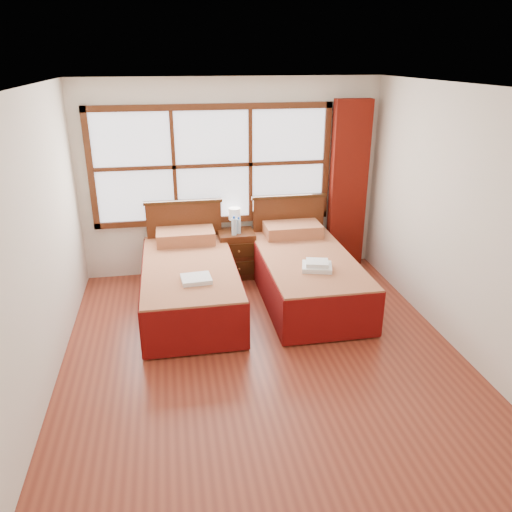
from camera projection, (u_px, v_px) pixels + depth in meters
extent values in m
plane|color=brown|center=(263.00, 354.00, 5.11)|extent=(4.50, 4.50, 0.00)
plane|color=white|center=(264.00, 87.00, 4.14)|extent=(4.50, 4.50, 0.00)
plane|color=silver|center=(231.00, 179.00, 6.68)|extent=(4.00, 0.00, 4.00)
plane|color=silver|center=(36.00, 248.00, 4.30)|extent=(0.00, 4.50, 4.50)
plane|color=silver|center=(461.00, 222.00, 4.95)|extent=(0.00, 4.50, 4.50)
cube|color=white|center=(213.00, 165.00, 6.53)|extent=(3.00, 0.02, 1.40)
cube|color=#4D2410|center=(214.00, 219.00, 6.79)|extent=(3.16, 0.06, 0.08)
cube|color=#4D2410|center=(211.00, 107.00, 6.24)|extent=(3.16, 0.06, 0.08)
cube|color=#4D2410|center=(90.00, 170.00, 6.26)|extent=(0.08, 0.06, 1.56)
cube|color=#4D2410|center=(326.00, 161.00, 6.77)|extent=(0.08, 0.06, 1.56)
cube|color=#4D2410|center=(174.00, 167.00, 6.43)|extent=(0.05, 0.05, 1.40)
cube|color=#4D2410|center=(250.00, 164.00, 6.60)|extent=(0.05, 0.05, 1.40)
cube|color=#4D2410|center=(213.00, 166.00, 6.52)|extent=(3.00, 0.05, 0.05)
cube|color=#68130A|center=(348.00, 186.00, 6.86)|extent=(0.50, 0.16, 2.30)
cube|color=#3A1F0C|center=(191.00, 296.00, 5.98)|extent=(0.95, 1.90, 0.31)
cube|color=maroon|center=(189.00, 275.00, 5.87)|extent=(1.07, 2.11, 0.26)
cube|color=maroon|center=(145.00, 290.00, 5.84)|extent=(0.03, 2.11, 0.53)
cube|color=maroon|center=(234.00, 283.00, 6.02)|extent=(0.03, 2.11, 0.53)
cube|color=maroon|center=(196.00, 331.00, 4.97)|extent=(1.07, 0.03, 0.53)
cube|color=maroon|center=(185.00, 236.00, 6.49)|extent=(0.75, 0.43, 0.17)
cube|color=#4D2410|center=(185.00, 240.00, 6.76)|extent=(0.99, 0.06, 1.03)
cube|color=#3A1F0C|center=(183.00, 202.00, 6.56)|extent=(1.03, 0.08, 0.04)
cube|color=#3A1F0C|center=(306.00, 287.00, 6.21)|extent=(0.96, 1.91, 0.31)
cube|color=maroon|center=(307.00, 266.00, 6.10)|extent=(1.07, 2.12, 0.26)
cube|color=maroon|center=(264.00, 281.00, 6.08)|extent=(0.03, 2.12, 0.53)
cube|color=maroon|center=(348.00, 275.00, 6.25)|extent=(0.03, 2.12, 0.53)
cube|color=maroon|center=(334.00, 319.00, 5.20)|extent=(1.07, 0.03, 0.53)
cube|color=maroon|center=(292.00, 230.00, 6.73)|extent=(0.75, 0.44, 0.17)
cube|color=#4D2410|center=(288.00, 233.00, 7.00)|extent=(1.00, 0.06, 1.04)
cube|color=#3A1F0C|center=(289.00, 197.00, 6.80)|extent=(1.04, 0.08, 0.04)
cube|color=#4D2410|center=(236.00, 254.00, 6.82)|extent=(0.48, 0.42, 0.64)
cube|color=#3A1F0C|center=(239.00, 269.00, 6.66)|extent=(0.42, 0.02, 0.19)
cube|color=#3A1F0C|center=(239.00, 251.00, 6.57)|extent=(0.42, 0.02, 0.19)
sphere|color=olive|center=(239.00, 269.00, 6.65)|extent=(0.03, 0.03, 0.03)
sphere|color=olive|center=(239.00, 251.00, 6.55)|extent=(0.03, 0.03, 0.03)
cube|color=white|center=(196.00, 279.00, 5.39)|extent=(0.34, 0.30, 0.05)
cube|color=white|center=(317.00, 267.00, 5.69)|extent=(0.40, 0.37, 0.05)
cube|color=white|center=(317.00, 263.00, 5.67)|extent=(0.30, 0.28, 0.05)
cylinder|color=gold|center=(235.00, 229.00, 6.76)|extent=(0.10, 0.10, 0.02)
cylinder|color=gold|center=(235.00, 224.00, 6.74)|extent=(0.02, 0.02, 0.13)
cylinder|color=white|center=(235.00, 214.00, 6.68)|extent=(0.16, 0.16, 0.16)
cylinder|color=silver|center=(234.00, 227.00, 6.55)|extent=(0.07, 0.07, 0.22)
cylinder|color=#1849B7|center=(234.00, 217.00, 6.50)|extent=(0.03, 0.03, 0.03)
cylinder|color=silver|center=(239.00, 226.00, 6.61)|extent=(0.06, 0.06, 0.20)
cylinder|color=#1849B7|center=(239.00, 218.00, 6.56)|extent=(0.03, 0.03, 0.03)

